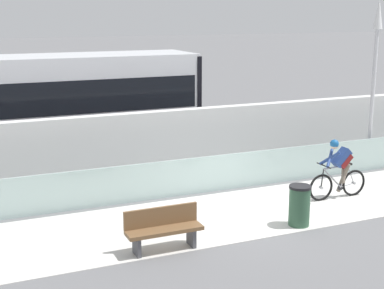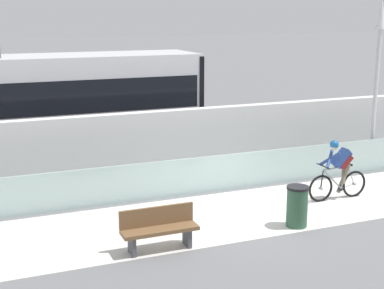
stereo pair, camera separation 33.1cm
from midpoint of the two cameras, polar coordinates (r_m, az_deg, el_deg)
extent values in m
plane|color=slate|center=(14.23, 5.80, -6.64)|extent=(200.00, 200.00, 0.00)
cube|color=silver|center=(14.23, 5.80, -6.62)|extent=(32.00, 3.20, 0.01)
cube|color=#ADC6C1|center=(15.63, 2.54, -2.82)|extent=(32.00, 0.05, 1.00)
cube|color=silver|center=(17.09, -0.08, 0.33)|extent=(32.00, 0.36, 2.01)
cube|color=#595654|center=(19.57, -2.97, -1.04)|extent=(32.00, 0.08, 0.01)
cube|color=#595654|center=(20.88, -4.35, -0.15)|extent=(32.00, 0.08, 0.01)
cube|color=silver|center=(18.84, -16.74, 3.75)|extent=(11.00, 2.50, 3.10)
cube|color=black|center=(18.79, -16.81, 4.80)|extent=(10.56, 2.54, 1.04)
cube|color=red|center=(19.10, -16.47, -0.30)|extent=(10.78, 2.53, 0.28)
cube|color=#232326|center=(19.84, -6.33, 0.16)|extent=(1.40, 1.88, 0.20)
cylinder|color=black|center=(19.19, -5.68, -0.46)|extent=(0.60, 0.10, 0.60)
cylinder|color=black|center=(20.52, -6.92, 0.41)|extent=(0.60, 0.10, 0.60)
cube|color=black|center=(20.19, -1.18, 4.91)|extent=(0.16, 2.54, 2.94)
torus|color=black|center=(15.10, 12.20, -4.25)|extent=(0.72, 0.06, 0.72)
cylinder|color=#99999E|center=(15.10, 12.20, -4.25)|extent=(0.07, 0.10, 0.07)
torus|color=black|center=(15.72, 15.33, -3.74)|extent=(0.72, 0.06, 0.72)
cylinder|color=#99999E|center=(15.72, 15.33, -3.74)|extent=(0.07, 0.10, 0.07)
cylinder|color=#99999E|center=(15.23, 13.28, -3.31)|extent=(0.60, 0.04, 0.58)
cylinder|color=#99999E|center=(15.45, 14.41, -3.08)|extent=(0.22, 0.04, 0.59)
cylinder|color=#99999E|center=(15.21, 13.61, -2.22)|extent=(0.76, 0.04, 0.07)
cylinder|color=#99999E|center=(15.60, 14.71, -3.95)|extent=(0.43, 0.03, 0.09)
cylinder|color=#99999E|center=(15.57, 15.03, -2.88)|extent=(0.27, 0.02, 0.53)
cylinder|color=black|center=(15.04, 12.32, -3.35)|extent=(0.08, 0.03, 0.49)
cube|color=black|center=(15.42, 14.74, -1.94)|extent=(0.24, 0.10, 0.05)
cylinder|color=black|center=(14.97, 12.47, -2.07)|extent=(0.03, 0.58, 0.03)
cylinder|color=#262628|center=(15.48, 14.08, -4.16)|extent=(0.18, 0.02, 0.18)
cube|color=navy|center=(15.24, 14.13, -1.25)|extent=(0.50, 0.28, 0.51)
cube|color=maroon|center=(15.32, 14.39, -1.54)|extent=(0.38, 0.30, 0.38)
sphere|color=beige|center=(15.01, 13.48, -0.07)|extent=(0.20, 0.20, 0.20)
sphere|color=#195999|center=(15.01, 13.48, 0.06)|extent=(0.23, 0.23, 0.23)
cylinder|color=navy|center=(15.02, 13.05, -1.35)|extent=(0.44, 0.41, 0.41)
cylinder|color=navy|center=(15.02, 13.05, -1.35)|extent=(0.44, 0.41, 0.41)
cylinder|color=#726656|center=(15.45, 14.34, -3.25)|extent=(0.29, 0.33, 0.80)
cylinder|color=#726656|center=(15.41, 14.37, -2.75)|extent=(0.29, 0.33, 0.54)
cylinder|color=gray|center=(18.80, 16.72, -1.88)|extent=(0.24, 0.24, 0.20)
cylinder|color=silver|center=(18.39, 17.15, 4.45)|extent=(0.12, 0.12, 4.20)
cone|color=white|center=(18.20, 17.70, 12.40)|extent=(0.28, 0.28, 0.90)
cylinder|color=#33593F|center=(13.27, 10.01, -6.19)|extent=(0.48, 0.48, 0.90)
cylinder|color=black|center=(13.12, 10.09, -4.22)|extent=(0.51, 0.51, 0.06)
cube|color=brown|center=(11.77, -3.59, -8.59)|extent=(1.60, 0.44, 0.08)
cube|color=brown|center=(11.86, -3.94, -7.18)|extent=(1.60, 0.06, 0.40)
cube|color=#4C4C51|center=(11.69, -6.39, -10.10)|extent=(0.08, 0.36, 0.41)
cube|color=#4C4C51|center=(12.06, -0.86, -9.26)|extent=(0.08, 0.36, 0.41)
camera|label=1|loc=(0.17, -90.61, -0.14)|focal=53.18mm
camera|label=2|loc=(0.17, 89.39, 0.14)|focal=53.18mm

